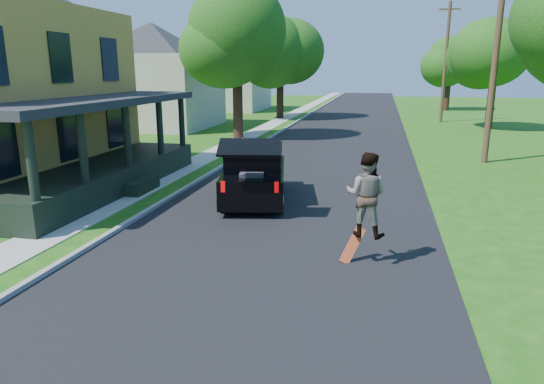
# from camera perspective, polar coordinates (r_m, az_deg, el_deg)

# --- Properties ---
(ground) EXTENTS (140.00, 140.00, 0.00)m
(ground) POSITION_cam_1_polar(r_m,az_deg,el_deg) (9.76, -2.77, -10.21)
(ground) COLOR #165410
(ground) RESTS_ON ground
(street) EXTENTS (8.00, 120.00, 0.02)m
(street) POSITION_cam_1_polar(r_m,az_deg,el_deg) (28.94, 7.81, 6.08)
(street) COLOR black
(street) RESTS_ON ground
(curb) EXTENTS (0.15, 120.00, 0.12)m
(curb) POSITION_cam_1_polar(r_m,az_deg,el_deg) (29.55, -0.08, 6.38)
(curb) COLOR gray
(curb) RESTS_ON ground
(sidewalk) EXTENTS (1.30, 120.00, 0.03)m
(sidewalk) POSITION_cam_1_polar(r_m,az_deg,el_deg) (29.93, -3.00, 6.46)
(sidewalk) COLOR #97968F
(sidewalk) RESTS_ON ground
(front_walk) EXTENTS (6.50, 1.20, 0.03)m
(front_walk) POSITION_cam_1_polar(r_m,az_deg,el_deg) (19.23, -25.98, 0.66)
(front_walk) COLOR #97968F
(front_walk) RESTS_ON ground
(neighbor_house_mid) EXTENTS (12.78, 12.78, 8.30)m
(neighbor_house_mid) POSITION_cam_1_polar(r_m,az_deg,el_deg) (36.23, -13.81, 14.08)
(neighbor_house_mid) COLOR beige
(neighbor_house_mid) RESTS_ON ground
(neighbor_house_far) EXTENTS (12.78, 12.78, 8.30)m
(neighbor_house_far) POSITION_cam_1_polar(r_m,az_deg,el_deg) (51.09, -5.67, 14.34)
(neighbor_house_far) COLOR beige
(neighbor_house_far) RESTS_ON ground
(black_suv) EXTENTS (2.62, 4.98, 2.21)m
(black_suv) POSITION_cam_1_polar(r_m,az_deg,el_deg) (15.26, -2.05, 2.15)
(black_suv) COLOR black
(black_suv) RESTS_ON ground
(skateboarder) EXTENTS (0.97, 0.82, 1.78)m
(skateboarder) POSITION_cam_1_polar(r_m,az_deg,el_deg) (10.21, 11.01, -0.31)
(skateboarder) COLOR black
(skateboarder) RESTS_ON ground
(skateboard) EXTENTS (0.54, 0.37, 0.81)m
(skateboard) POSITION_cam_1_polar(r_m,az_deg,el_deg) (10.61, 9.45, -6.32)
(skateboard) COLOR #A3340E
(skateboard) RESTS_ON ground
(tree_left_mid) EXTENTS (6.21, 6.24, 8.99)m
(tree_left_mid) POSITION_cam_1_polar(r_m,az_deg,el_deg) (29.46, -4.23, 17.93)
(tree_left_mid) COLOR black
(tree_left_mid) RESTS_ON ground
(tree_left_far) EXTENTS (7.63, 7.42, 9.45)m
(tree_left_far) POSITION_cam_1_polar(r_m,az_deg,el_deg) (41.62, 0.91, 17.02)
(tree_left_far) COLOR black
(tree_left_far) RESTS_ON ground
(tree_right_mid) EXTENTS (6.17, 5.94, 7.81)m
(tree_right_mid) POSITION_cam_1_polar(r_m,az_deg,el_deg) (37.37, 24.79, 14.67)
(tree_right_mid) COLOR black
(tree_right_mid) RESTS_ON ground
(tree_right_far) EXTENTS (5.65, 5.34, 7.55)m
(tree_right_far) POSITION_cam_1_polar(r_m,az_deg,el_deg) (52.66, 20.19, 14.47)
(tree_right_far) COLOR black
(tree_right_far) RESTS_ON ground
(utility_pole_near) EXTENTS (1.64, 0.28, 8.66)m
(utility_pole_near) POSITION_cam_1_polar(r_m,az_deg,el_deg) (23.36, 24.79, 14.05)
(utility_pole_near) COLOR #4B2F22
(utility_pole_near) RESTS_ON ground
(utility_pole_far) EXTENTS (1.54, 0.25, 9.01)m
(utility_pole_far) POSITION_cam_1_polar(r_m,az_deg,el_deg) (40.87, 19.74, 14.28)
(utility_pole_far) COLOR #4B2F22
(utility_pole_far) RESTS_ON ground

